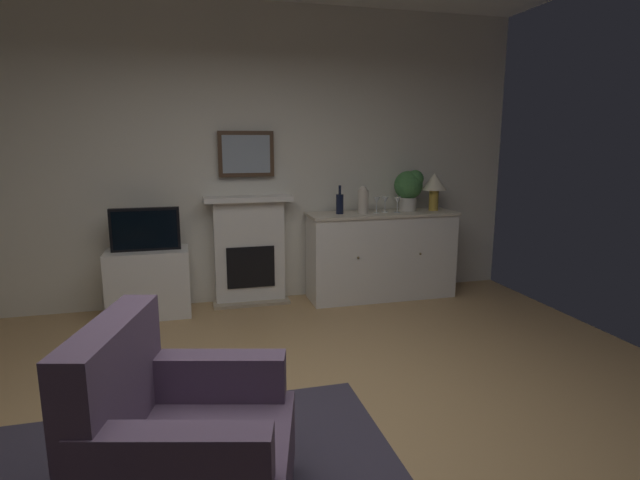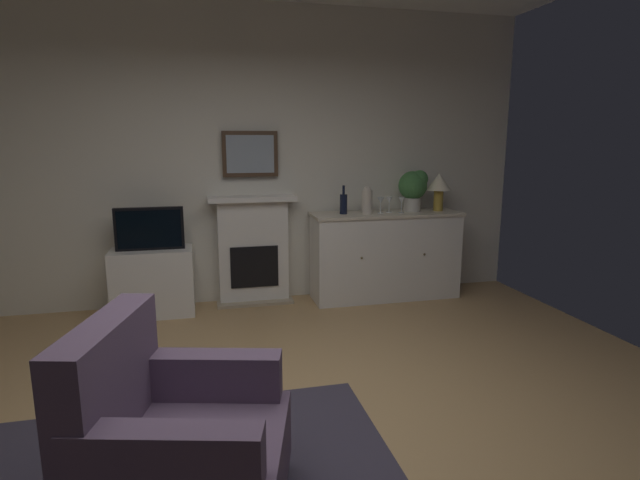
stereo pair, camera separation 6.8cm
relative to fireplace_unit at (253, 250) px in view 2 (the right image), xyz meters
name	(u,v)px [view 2 (the right image)]	position (x,y,z in m)	size (l,w,h in m)	color
ground_plane	(297,450)	(-0.05, -2.56, -0.60)	(5.89, 5.44, 0.10)	tan
wall_rear	(245,157)	(-0.05, 0.13, 0.93)	(5.89, 0.06, 2.96)	silver
fireplace_unit	(253,250)	(0.00, 0.00, 0.00)	(0.87, 0.30, 1.10)	white
framed_picture	(250,154)	(0.00, 0.05, 0.96)	(0.55, 0.04, 0.45)	#473323
sideboard_cabinet	(385,255)	(1.37, -0.18, -0.09)	(1.56, 0.49, 0.91)	white
table_lamp	(439,184)	(1.95, -0.18, 0.64)	(0.26, 0.26, 0.40)	#B79338
wine_bottle	(343,203)	(0.91, -0.17, 0.47)	(0.08, 0.08, 0.29)	black
wine_glass_left	(381,201)	(1.29, -0.21, 0.48)	(0.07, 0.07, 0.16)	silver
wine_glass_center	(389,201)	(1.40, -0.17, 0.48)	(0.07, 0.07, 0.16)	silver
wine_glass_right	(402,201)	(1.51, -0.23, 0.48)	(0.07, 0.07, 0.16)	silver
vase_decorative	(367,200)	(1.14, -0.23, 0.50)	(0.11, 0.11, 0.28)	beige
tv_cabinet	(153,282)	(-0.97, -0.16, -0.23)	(0.75, 0.42, 0.64)	white
tv_set	(150,229)	(-0.98, -0.19, 0.29)	(0.62, 0.07, 0.40)	black
potted_plant_small	(414,187)	(1.68, -0.13, 0.62)	(0.30, 0.30, 0.43)	beige
armchair	(175,441)	(-0.66, -3.01, -0.17)	(0.98, 0.94, 0.92)	#604C66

